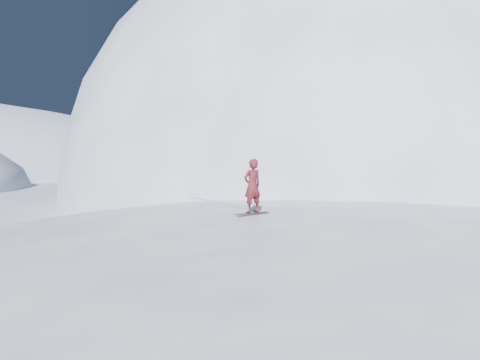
% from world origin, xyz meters
% --- Properties ---
extents(ground, '(400.00, 400.00, 0.00)m').
position_xyz_m(ground, '(0.00, 0.00, 0.00)').
color(ground, white).
rests_on(ground, ground).
extents(near_ridge, '(36.00, 28.00, 4.80)m').
position_xyz_m(near_ridge, '(1.00, 3.00, 0.00)').
color(near_ridge, white).
rests_on(near_ridge, ground).
extents(summit_peak, '(60.00, 56.00, 56.00)m').
position_xyz_m(summit_peak, '(22.00, 26.00, 0.00)').
color(summit_peak, white).
rests_on(summit_peak, ground).
extents(peak_shoulder, '(28.00, 24.00, 18.00)m').
position_xyz_m(peak_shoulder, '(10.00, 20.00, 0.00)').
color(peak_shoulder, white).
rests_on(peak_shoulder, ground).
extents(wind_bumps, '(16.00, 14.40, 1.00)m').
position_xyz_m(wind_bumps, '(-0.56, 2.12, 0.00)').
color(wind_bumps, white).
rests_on(wind_bumps, ground).
extents(snowboard, '(1.34, 0.44, 0.02)m').
position_xyz_m(snowboard, '(-2.50, 2.07, 2.41)').
color(snowboard, black).
rests_on(snowboard, near_ridge).
extents(snowboarder, '(0.73, 0.54, 1.85)m').
position_xyz_m(snowboarder, '(-2.50, 2.07, 3.35)').
color(snowboarder, maroon).
rests_on(snowboarder, snowboard).
extents(board_tracks, '(1.54, 5.98, 0.04)m').
position_xyz_m(board_tracks, '(-2.11, 5.52, 2.42)').
color(board_tracks, silver).
rests_on(board_tracks, ground).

